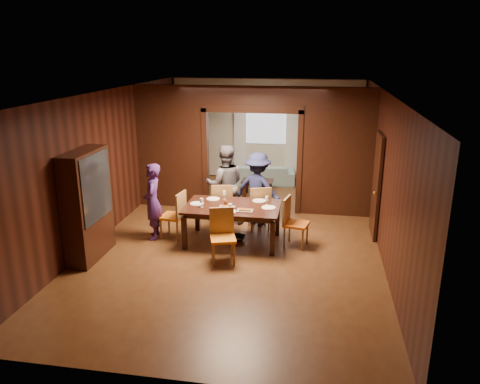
% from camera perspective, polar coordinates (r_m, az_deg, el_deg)
% --- Properties ---
extents(floor, '(9.00, 9.00, 0.00)m').
position_cam_1_polar(floor, '(9.72, 0.03, -5.22)').
color(floor, '#542E17').
rests_on(floor, ground).
extents(ceiling, '(5.50, 9.00, 0.02)m').
position_cam_1_polar(ceiling, '(9.03, 0.03, 12.07)').
color(ceiling, silver).
rests_on(ceiling, room_walls).
extents(room_walls, '(5.52, 9.01, 2.90)m').
position_cam_1_polar(room_walls, '(11.07, 1.67, 5.72)').
color(room_walls, black).
rests_on(room_walls, floor).
extents(person_purple, '(0.50, 0.64, 1.54)m').
position_cam_1_polar(person_purple, '(9.48, -10.59, -1.15)').
color(person_purple, '#422162').
rests_on(person_purple, floor).
extents(person_grey, '(0.98, 0.85, 1.74)m').
position_cam_1_polar(person_grey, '(10.11, -1.82, 0.91)').
color(person_grey, '#504F56').
rests_on(person_grey, floor).
extents(person_navy, '(1.16, 0.87, 1.59)m').
position_cam_1_polar(person_navy, '(10.06, 2.19, 0.37)').
color(person_navy, '#1C2046').
rests_on(person_navy, floor).
extents(sofa, '(1.98, 0.99, 0.55)m').
position_cam_1_polar(sofa, '(13.26, 2.52, 2.18)').
color(sofa, '#83A8AC').
rests_on(sofa, floor).
extents(serving_bowl, '(0.36, 0.36, 0.09)m').
position_cam_1_polar(serving_bowl, '(9.16, -0.43, -1.28)').
color(serving_bowl, black).
rests_on(serving_bowl, dining_table).
extents(dining_table, '(1.84, 1.15, 0.76)m').
position_cam_1_polar(dining_table, '(9.23, -0.92, -3.93)').
color(dining_table, black).
rests_on(dining_table, floor).
extents(coffee_table, '(0.80, 0.50, 0.40)m').
position_cam_1_polar(coffee_table, '(12.25, 2.12, 0.54)').
color(coffee_table, black).
rests_on(coffee_table, floor).
extents(chair_left, '(0.50, 0.50, 0.97)m').
position_cam_1_polar(chair_left, '(9.52, -8.24, -2.77)').
color(chair_left, orange).
rests_on(chair_left, floor).
extents(chair_right, '(0.52, 0.52, 0.97)m').
position_cam_1_polar(chair_right, '(9.08, 6.88, -3.71)').
color(chair_right, '#C95912').
rests_on(chair_right, floor).
extents(chair_far_l, '(0.51, 0.51, 0.97)m').
position_cam_1_polar(chair_far_l, '(10.06, -2.14, -1.50)').
color(chair_far_l, red).
rests_on(chair_far_l, floor).
extents(chair_far_r, '(0.56, 0.56, 0.97)m').
position_cam_1_polar(chair_far_r, '(9.87, 2.29, -1.87)').
color(chair_far_r, '#C95C12').
rests_on(chair_far_r, floor).
extents(chair_near, '(0.55, 0.55, 0.97)m').
position_cam_1_polar(chair_near, '(8.36, -2.09, -5.47)').
color(chair_near, orange).
rests_on(chair_near, floor).
extents(hutch, '(0.40, 1.20, 2.00)m').
position_cam_1_polar(hutch, '(8.82, -18.12, -1.55)').
color(hutch, black).
rests_on(hutch, floor).
extents(door_right, '(0.06, 0.90, 2.10)m').
position_cam_1_polar(door_right, '(9.80, 16.29, 0.77)').
color(door_right, black).
rests_on(door_right, floor).
extents(window_far, '(1.20, 0.03, 1.30)m').
position_cam_1_polar(window_far, '(13.54, 3.22, 8.63)').
color(window_far, silver).
rests_on(window_far, back_wall).
extents(curtain_left, '(0.35, 0.06, 2.40)m').
position_cam_1_polar(curtain_left, '(13.67, 0.02, 6.83)').
color(curtain_left, white).
rests_on(curtain_left, back_wall).
extents(curtain_right, '(0.35, 0.06, 2.40)m').
position_cam_1_polar(curtain_right, '(13.51, 6.35, 6.60)').
color(curtain_right, white).
rests_on(curtain_right, back_wall).
extents(plate_left, '(0.27, 0.27, 0.01)m').
position_cam_1_polar(plate_left, '(9.25, -5.28, -1.41)').
color(plate_left, silver).
rests_on(plate_left, dining_table).
extents(plate_far_l, '(0.27, 0.27, 0.01)m').
position_cam_1_polar(plate_far_l, '(9.51, -3.30, -0.84)').
color(plate_far_l, white).
rests_on(plate_far_l, dining_table).
extents(plate_far_r, '(0.27, 0.27, 0.01)m').
position_cam_1_polar(plate_far_r, '(9.39, 2.35, -1.08)').
color(plate_far_r, silver).
rests_on(plate_far_r, dining_table).
extents(plate_right, '(0.27, 0.27, 0.01)m').
position_cam_1_polar(plate_right, '(9.00, 3.50, -1.90)').
color(plate_right, white).
rests_on(plate_right, dining_table).
extents(plate_near, '(0.27, 0.27, 0.01)m').
position_cam_1_polar(plate_near, '(8.77, -1.35, -2.39)').
color(plate_near, silver).
rests_on(plate_near, dining_table).
extents(platter_a, '(0.30, 0.20, 0.04)m').
position_cam_1_polar(platter_a, '(9.00, -1.61, -1.81)').
color(platter_a, gray).
rests_on(platter_a, dining_table).
extents(platter_b, '(0.30, 0.20, 0.04)m').
position_cam_1_polar(platter_b, '(8.81, 0.61, -2.21)').
color(platter_b, gray).
rests_on(platter_b, dining_table).
extents(wineglass_left, '(0.08, 0.08, 0.18)m').
position_cam_1_polar(wineglass_left, '(9.02, -4.70, -1.33)').
color(wineglass_left, white).
rests_on(wineglass_left, dining_table).
extents(wineglass_far, '(0.08, 0.08, 0.18)m').
position_cam_1_polar(wineglass_far, '(9.47, -1.93, -0.36)').
color(wineglass_far, silver).
rests_on(wineglass_far, dining_table).
extents(wineglass_right, '(0.08, 0.08, 0.18)m').
position_cam_1_polar(wineglass_right, '(9.13, 3.29, -1.06)').
color(wineglass_right, silver).
rests_on(wineglass_right, dining_table).
extents(tumbler, '(0.07, 0.07, 0.14)m').
position_cam_1_polar(tumbler, '(8.80, -1.19, -1.88)').
color(tumbler, white).
rests_on(tumbler, dining_table).
extents(condiment_jar, '(0.08, 0.08, 0.11)m').
position_cam_1_polar(condiment_jar, '(9.08, -1.77, -1.38)').
color(condiment_jar, '#4E2612').
rests_on(condiment_jar, dining_table).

